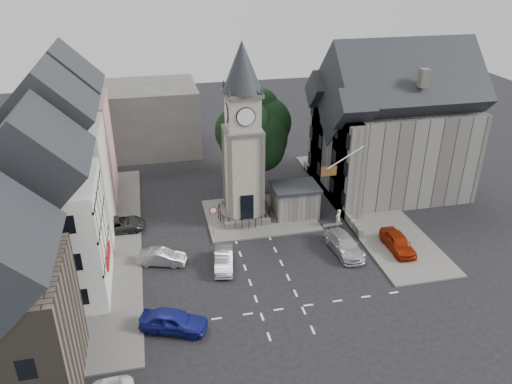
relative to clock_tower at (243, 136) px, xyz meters
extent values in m
plane|color=black|center=(0.00, -7.99, -8.12)|extent=(120.00, 120.00, 0.00)
cube|color=#595651|center=(-12.50, -1.99, -8.05)|extent=(6.00, 30.00, 0.14)
cube|color=#595651|center=(12.00, 0.01, -8.05)|extent=(6.00, 26.00, 0.14)
cube|color=#595651|center=(1.50, 0.01, -8.04)|extent=(10.00, 8.00, 0.16)
cube|color=silver|center=(0.00, -13.49, -8.12)|extent=(20.00, 8.00, 0.01)
cube|color=#4C4944|center=(0.00, 0.01, -7.77)|extent=(4.20, 4.20, 0.70)
torus|color=black|center=(0.00, 0.01, -7.04)|extent=(4.86, 4.86, 0.06)
cube|color=gray|center=(0.00, 0.01, -3.42)|extent=(3.00, 3.00, 8.00)
cube|color=black|center=(0.00, -1.44, -6.22)|extent=(1.20, 0.25, 2.40)
cube|color=#4C4944|center=(0.00, 0.01, 0.58)|extent=(3.30, 3.30, 0.25)
cube|color=gray|center=(0.00, 0.01, 2.18)|extent=(2.70, 2.70, 3.20)
cylinder|color=white|center=(0.00, -1.39, 2.18)|extent=(1.50, 0.12, 1.50)
cube|color=#4C4944|center=(0.00, 0.01, 3.78)|extent=(3.10, 3.10, 0.30)
cone|color=black|center=(0.00, 0.01, 6.03)|extent=(3.40, 3.40, 4.20)
cube|color=#595551|center=(4.80, -0.49, -6.72)|extent=(4.00, 3.00, 2.80)
cube|color=black|center=(4.80, -0.49, -5.17)|extent=(4.30, 3.30, 0.25)
cylinder|color=black|center=(2.00, 5.01, -5.92)|extent=(0.70, 0.70, 4.40)
cylinder|color=black|center=(-3.20, -2.49, -6.87)|extent=(0.10, 0.10, 2.50)
cone|color=#A50C0C|center=(-3.20, -2.59, -5.62)|extent=(0.70, 0.06, 0.70)
cone|color=white|center=(-3.20, -2.61, -5.62)|extent=(0.54, 0.04, 0.54)
cube|color=tan|center=(-15.50, 8.01, -3.12)|extent=(7.50, 7.00, 10.00)
cube|color=#EDDEC6|center=(-15.50, 0.01, -3.12)|extent=(7.50, 7.00, 10.00)
cube|color=silver|center=(-15.50, -7.99, -3.62)|extent=(7.50, 7.00, 9.00)
cube|color=#4C4944|center=(-12.00, 20.01, -4.12)|extent=(20.00, 10.00, 8.00)
cube|color=#595551|center=(16.00, 3.01, -3.62)|extent=(14.00, 10.00, 9.00)
cube|color=#595551|center=(9.80, -0.49, -3.62)|extent=(1.60, 4.40, 9.00)
cube|color=#595551|center=(9.80, 6.51, -3.62)|extent=(1.60, 4.40, 9.00)
cube|color=#595551|center=(9.20, 2.01, -7.67)|extent=(0.40, 16.00, 0.90)
cylinder|color=white|center=(8.00, -3.99, -1.12)|extent=(3.17, 0.10, 1.89)
plane|color=#B21414|center=(6.60, -3.99, -2.22)|extent=(1.40, 0.00, 1.40)
imported|color=navy|center=(-7.50, -13.99, -7.36)|extent=(4.83, 3.31, 1.53)
imported|color=gray|center=(-7.88, -6.02, -7.49)|extent=(4.03, 2.37, 1.26)
imported|color=#29292B|center=(-11.50, 0.01, -7.44)|extent=(4.92, 2.31, 1.36)
imported|color=gray|center=(-3.11, -7.49, -7.45)|extent=(2.05, 4.23, 1.34)
imported|color=#B2B5BB|center=(7.00, -7.49, -7.40)|extent=(2.44, 5.11, 1.44)
imported|color=#921F08|center=(11.50, -8.21, -7.38)|extent=(1.78, 4.36, 1.48)
imported|color=beige|center=(8.00, -3.49, -7.23)|extent=(0.77, 0.72, 1.77)
camera|label=1|loc=(-7.75, -40.24, 14.89)|focal=35.00mm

